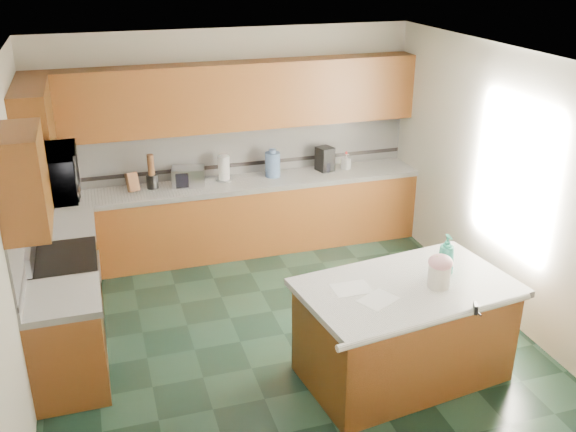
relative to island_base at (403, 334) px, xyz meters
name	(u,v)px	position (x,y,z in m)	size (l,w,h in m)	color
floor	(284,334)	(-0.82, 0.93, -0.43)	(4.60, 4.60, 0.00)	black
ceiling	(283,59)	(-0.82, 0.93, 2.27)	(4.60, 4.60, 0.00)	white
wall_back	(229,141)	(-0.82, 3.25, 0.92)	(4.60, 0.04, 2.70)	beige
wall_front	(397,351)	(-0.82, -1.39, 0.92)	(4.60, 0.04, 2.70)	beige
wall_left	(12,241)	(-3.14, 0.93, 0.92)	(0.04, 4.60, 2.70)	beige
wall_right	(502,183)	(1.50, 0.93, 0.92)	(0.04, 4.60, 2.70)	beige
back_base_cab	(237,219)	(-0.82, 2.93, 0.00)	(4.60, 0.60, 0.86)	#341E07
back_countertop	(236,184)	(-0.82, 2.93, 0.46)	(4.60, 0.64, 0.06)	white
back_upper_cab	(230,96)	(-0.82, 3.06, 1.51)	(4.60, 0.33, 0.78)	#341E07
back_backsplash	(230,150)	(-0.82, 3.21, 0.81)	(4.60, 0.02, 0.63)	silver
back_accent_band	(230,165)	(-0.82, 3.21, 0.61)	(4.60, 0.01, 0.05)	black
left_base_cab_rear	(69,266)	(-2.82, 2.22, 0.00)	(0.60, 0.82, 0.86)	#341E07
left_counter_rear	(63,227)	(-2.82, 2.22, 0.46)	(0.64, 0.82, 0.06)	white
left_base_cab_front	(68,346)	(-2.82, 0.69, 0.00)	(0.60, 0.72, 0.86)	#341E07
left_counter_front	(61,299)	(-2.82, 0.69, 0.46)	(0.64, 0.72, 0.06)	white
left_backsplash	(23,228)	(-3.10, 1.48, 0.81)	(0.02, 2.30, 0.63)	silver
left_accent_band	(27,247)	(-3.10, 1.48, 0.61)	(0.01, 2.30, 0.05)	black
left_upper_cab_rear	(34,126)	(-2.95, 2.35, 1.51)	(0.33, 1.09, 0.78)	#341E07
left_upper_cab_front	(23,181)	(-2.95, 0.69, 1.51)	(0.33, 0.72, 0.78)	#341E07
range_body	(68,302)	(-2.82, 1.43, 0.01)	(0.60, 0.76, 0.88)	#B7B7BC
range_oven_door	(100,301)	(-2.53, 1.43, -0.03)	(0.02, 0.68, 0.55)	black
range_cooktop	(62,259)	(-2.82, 1.43, 0.47)	(0.62, 0.78, 0.04)	black
range_handle	(99,266)	(-2.50, 1.43, 0.35)	(0.02, 0.02, 0.66)	#B7B7BC
range_backguard	(30,251)	(-3.08, 1.43, 0.59)	(0.06, 0.76, 0.18)	#B7B7BC
microwave	(49,174)	(-2.82, 1.43, 1.30)	(0.73, 0.50, 0.41)	#B7B7BC
island_base	(403,334)	(0.00, 0.00, 0.00)	(1.71, 0.98, 0.86)	#341E07
island_top	(407,288)	(0.00, 0.00, 0.46)	(1.81, 1.08, 0.06)	white
island_bullnose	(439,321)	(0.00, -0.54, 0.46)	(0.06, 0.06, 1.81)	white
treat_jar	(439,276)	(0.23, -0.10, 0.59)	(0.19, 0.19, 0.20)	white
treat_jar_lid	(441,262)	(0.23, -0.10, 0.72)	(0.21, 0.21, 0.13)	#EEA3B1
treat_jar_knob	(441,257)	(0.23, -0.10, 0.76)	(0.02, 0.02, 0.07)	tan
treat_jar_knob_end_l	(437,258)	(0.20, -0.10, 0.76)	(0.04, 0.04, 0.04)	tan
treat_jar_knob_end_r	(445,257)	(0.27, -0.10, 0.76)	(0.04, 0.04, 0.04)	tan
soap_bottle_island	(446,255)	(0.39, 0.07, 0.68)	(0.14, 0.15, 0.38)	teal
paper_sheet_a	(378,300)	(-0.34, -0.16, 0.49)	(0.30, 0.23, 0.00)	white
paper_sheet_b	(351,288)	(-0.48, 0.08, 0.49)	(0.32, 0.24, 0.00)	white
clamp_body	(475,308)	(0.33, -0.52, 0.50)	(0.03, 0.09, 0.08)	black
clamp_handle	(479,314)	(0.33, -0.57, 0.48)	(0.01, 0.01, 0.06)	black
knife_block	(132,182)	(-2.03, 2.98, 0.60)	(0.12, 0.10, 0.22)	#472814
utensil_crock	(152,181)	(-1.81, 3.01, 0.57)	(0.13, 0.13, 0.17)	black
utensil_bundle	(151,165)	(-1.81, 3.01, 0.78)	(0.08, 0.08, 0.25)	#472814
toaster_oven	(188,177)	(-1.38, 2.98, 0.60)	(0.38, 0.26, 0.22)	#B7B7BC
toaster_oven_door	(190,180)	(-1.38, 2.86, 0.60)	(0.34, 0.01, 0.18)	black
paper_towel	(224,168)	(-0.94, 3.03, 0.64)	(0.14, 0.14, 0.31)	white
paper_towel_base	(224,180)	(-0.94, 3.03, 0.50)	(0.21, 0.21, 0.01)	#B7B7BC
water_jug	(273,165)	(-0.33, 2.99, 0.64)	(0.19, 0.19, 0.31)	#5879A9
water_jug_neck	(273,151)	(-0.33, 2.99, 0.82)	(0.09, 0.09, 0.04)	#5879A9
coffee_maker	(325,159)	(0.36, 3.01, 0.64)	(0.18, 0.20, 0.31)	black
coffee_carafe	(326,167)	(0.36, 2.96, 0.55)	(0.13, 0.13, 0.13)	black
soap_bottle_back	(346,161)	(0.64, 2.98, 0.59)	(0.09, 0.09, 0.20)	white
soap_back_cap	(346,153)	(0.64, 2.98, 0.71)	(0.02, 0.02, 0.03)	red
window_light_proxy	(514,176)	(1.47, 0.73, 1.07)	(0.02, 1.40, 1.10)	white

